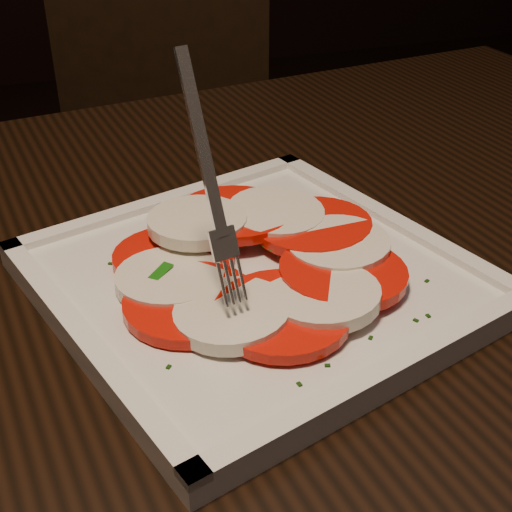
{
  "coord_description": "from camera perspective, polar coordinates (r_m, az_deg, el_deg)",
  "views": [
    {
      "loc": [
        -0.42,
        -0.33,
        1.06
      ],
      "look_at": [
        -0.28,
        0.09,
        0.78
      ],
      "focal_mm": 50.0,
      "sensor_mm": 36.0,
      "label": 1
    }
  ],
  "objects": [
    {
      "name": "caprese_salad",
      "position": [
        0.52,
        0.0,
        -0.36
      ],
      "size": [
        0.22,
        0.25,
        0.03
      ],
      "color": "red",
      "rests_on": "plate"
    },
    {
      "name": "chair",
      "position": [
        1.41,
        -7.56,
        10.03
      ],
      "size": [
        0.52,
        0.52,
        0.93
      ],
      "rotation": [
        0.0,
        0.0,
        -0.3
      ],
      "color": "black",
      "rests_on": "ground"
    },
    {
      "name": "table",
      "position": [
        0.63,
        -1.32,
        -8.41
      ],
      "size": [
        1.29,
        0.94,
        0.75
      ],
      "rotation": [
        0.0,
        0.0,
        0.12
      ],
      "color": "black",
      "rests_on": "ground"
    },
    {
      "name": "fork",
      "position": [
        0.45,
        -4.26,
        6.56
      ],
      "size": [
        0.04,
        0.07,
        0.15
      ],
      "primitive_type": null,
      "rotation": [
        0.0,
        0.0,
        0.22
      ],
      "color": "white",
      "rests_on": "caprese_salad"
    },
    {
      "name": "plate",
      "position": [
        0.54,
        -0.0,
        -2.04
      ],
      "size": [
        0.36,
        0.36,
        0.01
      ],
      "primitive_type": "cube",
      "rotation": [
        0.0,
        0.0,
        0.29
      ],
      "color": "silver",
      "rests_on": "table"
    }
  ]
}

